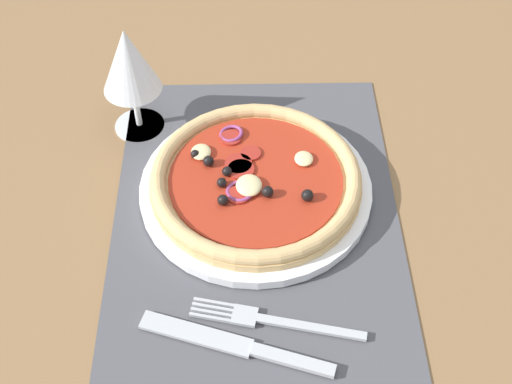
{
  "coord_description": "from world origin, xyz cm",
  "views": [
    {
      "loc": [
        -49.93,
        0.98,
        61.34
      ],
      "look_at": [
        0.82,
        0.0,
        2.64
      ],
      "focal_mm": 47.89,
      "sensor_mm": 36.0,
      "label": 1
    }
  ],
  "objects_px": {
    "pizza": "(253,179)",
    "fork": "(267,320)",
    "wine_glass": "(129,63)",
    "knife": "(234,344)",
    "plate": "(253,189)"
  },
  "relations": [
    {
      "from": "fork",
      "to": "knife",
      "type": "bearing_deg",
      "value": 50.76
    },
    {
      "from": "plate",
      "to": "knife",
      "type": "bearing_deg",
      "value": 173.61
    },
    {
      "from": "knife",
      "to": "pizza",
      "type": "bearing_deg",
      "value": -78.28
    },
    {
      "from": "knife",
      "to": "wine_glass",
      "type": "height_order",
      "value": "wine_glass"
    },
    {
      "from": "knife",
      "to": "wine_glass",
      "type": "xyz_separation_m",
      "value": [
        0.32,
        0.12,
        0.1
      ]
    },
    {
      "from": "fork",
      "to": "pizza",
      "type": "bearing_deg",
      "value": -73.79
    },
    {
      "from": "plate",
      "to": "fork",
      "type": "xyz_separation_m",
      "value": [
        -0.17,
        -0.01,
        -0.0
      ]
    },
    {
      "from": "pizza",
      "to": "wine_glass",
      "type": "distance_m",
      "value": 0.2
    },
    {
      "from": "plate",
      "to": "wine_glass",
      "type": "xyz_separation_m",
      "value": [
        0.12,
        0.15,
        0.09
      ]
    },
    {
      "from": "plate",
      "to": "knife",
      "type": "xyz_separation_m",
      "value": [
        -0.2,
        0.02,
        -0.0
      ]
    },
    {
      "from": "plate",
      "to": "fork",
      "type": "bearing_deg",
      "value": -176.18
    },
    {
      "from": "pizza",
      "to": "fork",
      "type": "xyz_separation_m",
      "value": [
        -0.17,
        -0.01,
        -0.02
      ]
    },
    {
      "from": "plate",
      "to": "knife",
      "type": "distance_m",
      "value": 0.2
    },
    {
      "from": "pizza",
      "to": "wine_glass",
      "type": "height_order",
      "value": "wine_glass"
    },
    {
      "from": "wine_glass",
      "to": "fork",
      "type": "bearing_deg",
      "value": -151.88
    }
  ]
}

